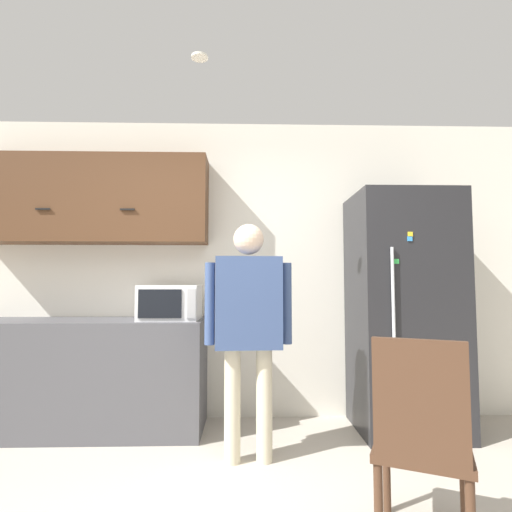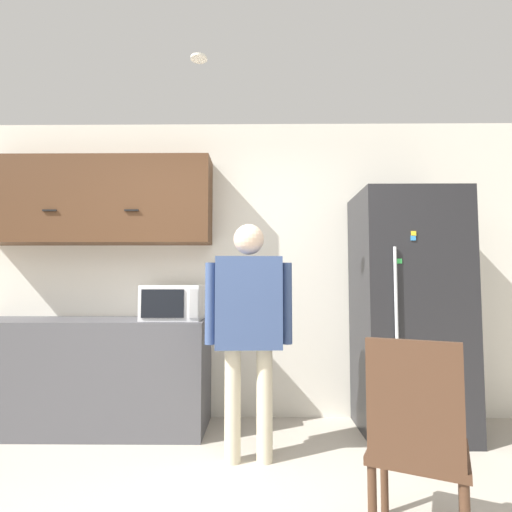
{
  "view_description": "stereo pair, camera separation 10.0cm",
  "coord_description": "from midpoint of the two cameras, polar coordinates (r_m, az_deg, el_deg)",
  "views": [
    {
      "loc": [
        0.14,
        -1.58,
        1.2
      ],
      "look_at": [
        0.22,
        1.15,
        1.39
      ],
      "focal_mm": 28.0,
      "sensor_mm": 36.0,
      "label": 1
    },
    {
      "loc": [
        0.24,
        -1.58,
        1.2
      ],
      "look_at": [
        0.22,
        1.15,
        1.39
      ],
      "focal_mm": 28.0,
      "sensor_mm": 36.0,
      "label": 2
    }
  ],
  "objects": [
    {
      "name": "counter",
      "position": [
        3.71,
        -22.33,
        -15.3
      ],
      "size": [
        2.0,
        0.62,
        0.9
      ],
      "color": "#4C4C51",
      "rests_on": "ground_plane"
    },
    {
      "name": "upper_cabinets",
      "position": [
        3.85,
        -20.85,
        7.35
      ],
      "size": [
        2.0,
        0.34,
        0.77
      ],
      "color": "#51331E"
    },
    {
      "name": "refrigerator",
      "position": [
        3.54,
        21.68,
        -7.31
      ],
      "size": [
        0.81,
        0.74,
        1.95
      ],
      "color": "#232326",
      "rests_on": "ground_plane"
    },
    {
      "name": "microwave",
      "position": [
        3.41,
        -10.84,
        -6.51
      ],
      "size": [
        0.48,
        0.43,
        0.28
      ],
      "color": "white",
      "rests_on": "counter"
    },
    {
      "name": "back_wall",
      "position": [
        3.7,
        -2.42,
        -1.59
      ],
      "size": [
        6.0,
        0.06,
        2.7
      ],
      "color": "silver",
      "rests_on": "ground_plane"
    },
    {
      "name": "chair",
      "position": [
        2.1,
        23.33,
        -22.65
      ],
      "size": [
        0.56,
        0.56,
        0.95
      ],
      "rotation": [
        0.0,
        0.0,
        2.7
      ],
      "color": "#472D1E",
      "rests_on": "ground_plane"
    },
    {
      "name": "person",
      "position": [
        2.78,
        -0.01,
        -8.43
      ],
      "size": [
        0.6,
        0.24,
        1.61
      ],
      "rotation": [
        0.0,
        0.0,
        0.04
      ],
      "color": "beige",
      "rests_on": "ground_plane"
    },
    {
      "name": "ceiling_light",
      "position": [
        2.95,
        -7.1,
        26.23
      ],
      "size": [
        0.11,
        0.11,
        0.01
      ],
      "color": "white"
    }
  ]
}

